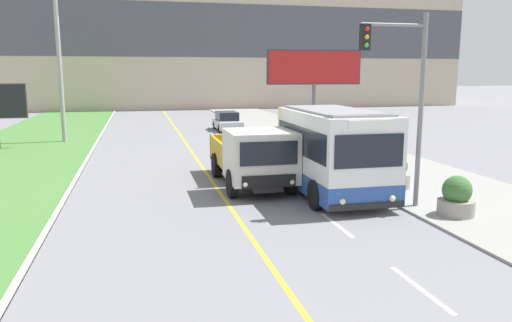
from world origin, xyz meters
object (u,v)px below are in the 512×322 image
object	(u,v)px
billboard_large	(314,70)
planter_round_near	(456,198)
traffic_light_mast	(405,87)
planter_round_far	(326,145)
planter_round_second	(395,173)
car_distant	(227,121)
planter_round_third	(353,157)
utility_pole_far	(59,58)
city_bus	(333,153)
dump_truck	(255,158)

from	to	relation	value
billboard_large	planter_round_near	bearing A→B (deg)	-95.62
traffic_light_mast	planter_round_far	xyz separation A→B (m)	(1.41, 10.38, -3.35)
traffic_light_mast	planter_round_near	world-z (taller)	traffic_light_mast
billboard_large	planter_round_second	xyz separation A→B (m)	(-1.78, -14.32, -3.99)
car_distant	traffic_light_mast	world-z (taller)	traffic_light_mast
planter_round_third	traffic_light_mast	bearing A→B (deg)	-100.95
utility_pole_far	city_bus	bearing A→B (deg)	-56.74
car_distant	planter_round_near	size ratio (longest dim) A/B	3.43
city_bus	traffic_light_mast	distance (m)	3.58
car_distant	dump_truck	bearing A→B (deg)	-96.93
traffic_light_mast	planter_round_near	distance (m)	3.84
billboard_large	planter_round_far	size ratio (longest dim) A/B	4.74
traffic_light_mast	dump_truck	bearing A→B (deg)	136.13
utility_pole_far	planter_round_second	xyz separation A→B (m)	(14.38, -17.34, -4.73)
planter_round_near	planter_round_second	world-z (taller)	planter_round_second
planter_round_third	planter_round_far	xyz separation A→B (m)	(0.16, 3.89, 0.03)
dump_truck	planter_round_near	size ratio (longest dim) A/B	5.20
city_bus	planter_round_third	world-z (taller)	city_bus
traffic_light_mast	planter_round_near	bearing A→B (deg)	-46.47
billboard_large	planter_round_far	bearing A→B (deg)	-103.88
traffic_light_mast	billboard_large	size ratio (longest dim) A/B	0.99
traffic_light_mast	utility_pole_far	bearing A→B (deg)	123.36
planter_round_third	planter_round_far	size ratio (longest dim) A/B	0.96
planter_round_far	planter_round_second	bearing A→B (deg)	-91.18
planter_round_second	utility_pole_far	bearing A→B (deg)	129.66
traffic_light_mast	planter_round_second	world-z (taller)	traffic_light_mast
utility_pole_far	billboard_large	xyz separation A→B (m)	(16.15, -3.02, -0.75)
city_bus	billboard_large	distance (m)	15.70
car_distant	planter_round_second	bearing A→B (deg)	-82.57
planter_round_third	dump_truck	bearing A→B (deg)	-153.47
city_bus	utility_pole_far	size ratio (longest dim) A/B	0.55
city_bus	car_distant	xyz separation A→B (m)	(-0.07, 21.92, -0.92)
planter_round_second	city_bus	bearing A→B (deg)	-171.58
traffic_light_mast	planter_round_far	bearing A→B (deg)	82.24
dump_truck	planter_round_second	bearing A→B (deg)	-13.49
dump_truck	traffic_light_mast	distance (m)	6.23
city_bus	planter_round_far	bearing A→B (deg)	70.53
planter_round_second	traffic_light_mast	bearing A→B (deg)	-115.81
traffic_light_mast	planter_round_third	xyz separation A→B (m)	(1.25, 6.49, -3.38)
car_distant	utility_pole_far	world-z (taller)	utility_pole_far
utility_pole_far	planter_round_far	world-z (taller)	utility_pole_far
city_bus	utility_pole_far	bearing A→B (deg)	123.26
traffic_light_mast	planter_round_second	size ratio (longest dim) A/B	4.81
dump_truck	planter_round_third	distance (m)	5.91
dump_truck	billboard_large	size ratio (longest dim) A/B	1.01
city_bus	dump_truck	xyz separation A→B (m)	(-2.53, 1.67, -0.39)
car_distant	city_bus	bearing A→B (deg)	-89.82
car_distant	billboard_large	world-z (taller)	billboard_large
planter_round_far	city_bus	bearing A→B (deg)	-109.47
car_distant	billboard_large	distance (m)	9.40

